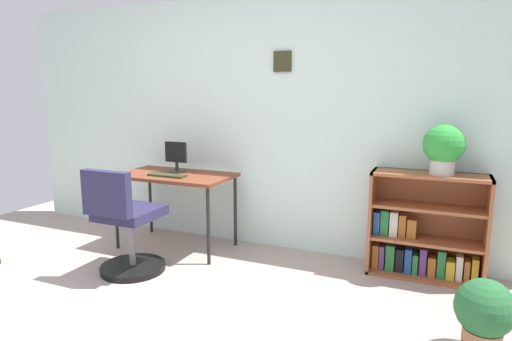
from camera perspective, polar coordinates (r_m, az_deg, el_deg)
wall_back at (r=4.07m, az=-0.51°, el=6.22°), size 5.20×0.12×2.30m
desk at (r=4.04m, az=-10.64°, el=-1.21°), size 1.06×0.59×0.70m
monitor at (r=4.09m, az=-10.52°, el=1.75°), size 0.22×0.16×0.29m
keyboard at (r=3.93m, az=-11.67°, el=-0.63°), size 0.36×0.11×0.02m
office_chair at (r=3.59m, az=-16.86°, el=-7.31°), size 0.52×0.55×0.87m
bookshelf_low at (r=3.67m, az=21.20°, el=-7.49°), size 0.85×0.30×0.83m
potted_plant_on_shelf at (r=3.48m, az=23.57°, el=2.87°), size 0.30×0.30×0.38m
potted_plant_floor at (r=2.78m, az=27.95°, el=-16.36°), size 0.32×0.32×0.44m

